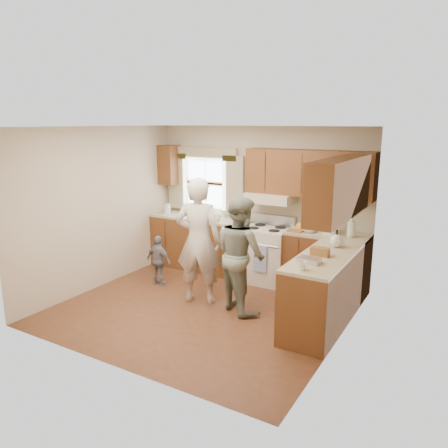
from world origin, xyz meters
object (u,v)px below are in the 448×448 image
Objects in this scene: child at (159,261)px; woman_left at (199,241)px; stove at (267,254)px; woman_right at (241,254)px.

woman_left is at bearing 169.13° from child.
woman_left is (-0.49, -1.26, 0.45)m from stove.
woman_right is at bearing 177.12° from child.
stove is 1.25m from woman_right.
child is at bearing 22.97° from woman_right.
woman_left reaches higher than child.
stove reaches higher than child.
woman_left is 2.25× the size of child.
woman_left is at bearing -111.31° from stove.
child is (-1.57, 0.17, -0.40)m from woman_right.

